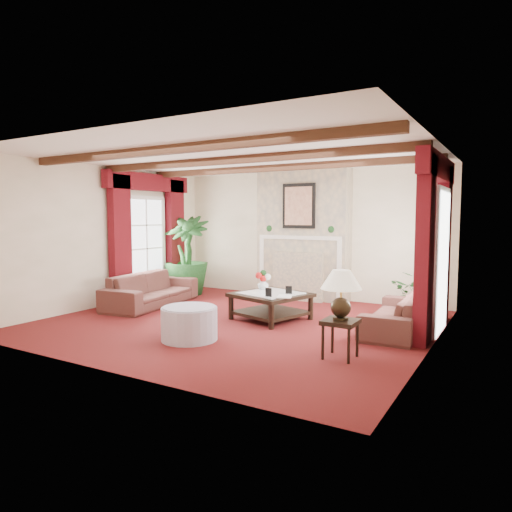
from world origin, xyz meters
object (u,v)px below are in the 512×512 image
Objects in this scene: coffee_table at (271,306)px; side_table at (340,339)px; potted_palm at (187,272)px; ottoman at (189,324)px; sofa_left at (151,284)px; sofa_right at (396,307)px.

coffee_table is 2.28× the size of side_table.
ottoman is at bearing -50.70° from potted_palm.
sofa_left is 2.81× the size of ottoman.
coffee_table is (-2.02, -0.27, -0.15)m from sofa_right.
potted_palm is (-0.21, 1.36, 0.07)m from sofa_left.
sofa_right is 1.76× the size of coffee_table.
sofa_left is at bearing 144.16° from ottoman.
potted_palm reaches higher than coffee_table.
potted_palm reaches higher than ottoman.
potted_palm is at bearing 1.05° from sofa_left.
sofa_right is 4.00× the size of side_table.
ottoman is at bearing -133.70° from sofa_left.
ottoman reaches higher than coffee_table.
coffee_table is 1.38× the size of ottoman.
potted_palm reaches higher than sofa_left.
sofa_left is at bearing 163.09° from side_table.
sofa_right is at bearing 23.40° from coffee_table.
potted_palm is at bearing 171.76° from coffee_table.
ottoman is (-2.12, -0.28, -0.01)m from side_table.
coffee_table is at bearing -85.10° from sofa_right.
sofa_left reaches higher than sofa_right.
ottoman is at bearing -86.79° from coffee_table.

